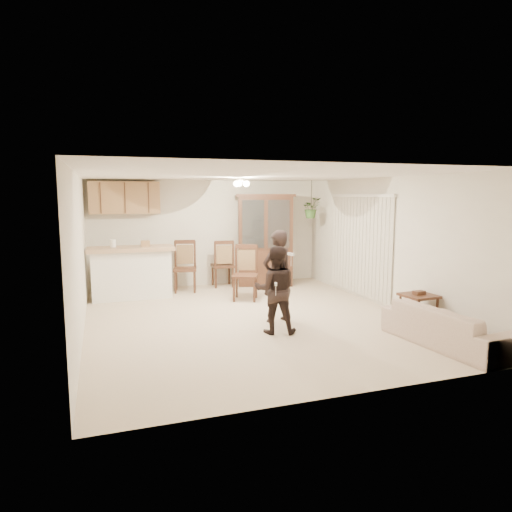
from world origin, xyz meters
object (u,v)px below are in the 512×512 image
object	(u,v)px
side_table	(418,310)
sofa	(448,321)
chair_bar	(185,277)
chair_hutch_right	(223,273)
child	(275,291)
chair_hutch_left	(245,285)
china_hutch	(265,241)
adult	(277,270)

from	to	relation	value
side_table	sofa	bearing A→B (deg)	-102.05
chair_bar	chair_hutch_right	distance (m)	0.99
child	chair_hutch_left	bearing A→B (deg)	-75.32
china_hutch	side_table	bearing A→B (deg)	-58.10
adult	chair_hutch_right	world-z (taller)	adult
china_hutch	chair_hutch_right	distance (m)	1.28
adult	child	bearing A→B (deg)	50.70
child	chair_bar	bearing A→B (deg)	-56.86
side_table	chair_hutch_left	distance (m)	3.50
chair_bar	chair_hutch_right	world-z (taller)	chair_bar
chair_hutch_left	adult	bearing A→B (deg)	-64.84
child	chair_bar	world-z (taller)	child
sofa	chair_bar	size ratio (longest dim) A/B	1.64
sofa	china_hutch	world-z (taller)	china_hutch
chair_bar	chair_hutch_right	xyz separation A→B (m)	(0.94, 0.29, -0.01)
china_hutch	chair_bar	distance (m)	2.10
sofa	chair_hutch_left	distance (m)	4.15
side_table	chair_bar	xyz separation A→B (m)	(-3.12, 4.03, 0.03)
sofa	side_table	xyz separation A→B (m)	(0.19, 0.88, -0.08)
side_table	chair_hutch_right	xyz separation A→B (m)	(-2.18, 4.32, 0.03)
adult	chair_bar	xyz separation A→B (m)	(-1.06, 2.95, -0.58)
adult	chair_hutch_right	distance (m)	3.29
sofa	chair_hutch_right	xyz separation A→B (m)	(-1.99, 5.20, -0.05)
china_hutch	chair_hutch_right	xyz separation A→B (m)	(-1.01, 0.18, -0.76)
side_table	child	bearing A→B (deg)	167.92
child	chair_hutch_right	bearing A→B (deg)	-71.74
adult	chair_hutch_left	size ratio (longest dim) A/B	1.59
china_hutch	side_table	world-z (taller)	china_hutch
chair_hutch_right	sofa	bearing A→B (deg)	114.02
china_hutch	chair_bar	bearing A→B (deg)	-160.56
adult	side_table	world-z (taller)	adult
sofa	chair_hutch_right	distance (m)	5.57
side_table	chair_hutch_left	size ratio (longest dim) A/B	0.54
china_hutch	chair_hutch_left	size ratio (longest dim) A/B	1.92
side_table	chair_hutch_left	bearing A→B (deg)	126.70
sofa	adult	distance (m)	2.76
child	sofa	bearing A→B (deg)	167.53
chair_bar	chair_hutch_left	distance (m)	1.60
china_hutch	adult	bearing A→B (deg)	-90.08
side_table	chair_hutch_right	distance (m)	4.84
side_table	chair_bar	size ratio (longest dim) A/B	0.54
adult	side_table	xyz separation A→B (m)	(2.06, -1.08, -0.61)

